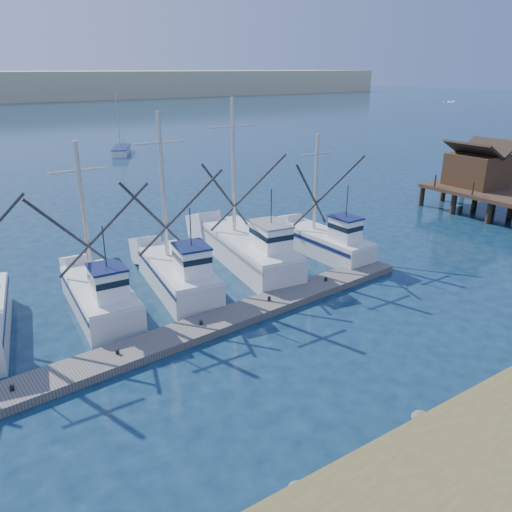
# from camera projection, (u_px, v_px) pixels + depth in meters

# --- Properties ---
(ground) EXTENTS (500.00, 500.00, 0.00)m
(ground) POSITION_uv_depth(u_px,v_px,m) (415.00, 337.00, 22.20)
(ground) COLOR #0B2033
(ground) RESTS_ON ground
(floating_dock) EXTENTS (27.35, 4.11, 0.36)m
(floating_dock) POSITION_uv_depth(u_px,v_px,m) (182.00, 335.00, 22.05)
(floating_dock) COLOR #69645E
(floating_dock) RESTS_ON ground
(trawler_fleet) EXTENTS (27.19, 9.59, 9.69)m
(trawler_fleet) POSITION_uv_depth(u_px,v_px,m) (144.00, 281.00, 25.68)
(trawler_fleet) COLOR silver
(trawler_fleet) RESTS_ON ground
(sailboat_near) EXTENTS (4.56, 6.93, 8.10)m
(sailboat_near) POSITION_uv_depth(u_px,v_px,m) (121.00, 151.00, 69.19)
(sailboat_near) COLOR silver
(sailboat_near) RESTS_ON ground
(flying_gull) EXTENTS (1.16, 0.21, 0.21)m
(flying_gull) POSITION_uv_depth(u_px,v_px,m) (449.00, 102.00, 34.43)
(flying_gull) COLOR white
(flying_gull) RESTS_ON ground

